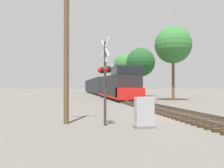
{
  "coord_description": "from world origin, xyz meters",
  "views": [
    {
      "loc": [
        -6.94,
        -14.11,
        1.82
      ],
      "look_at": [
        -3.56,
        6.33,
        2.02
      ],
      "focal_mm": 42.0,
      "sensor_mm": 36.0,
      "label": 1
    }
  ],
  "objects_px": {
    "tree_far_right": "(173,45)",
    "tree_deep_background": "(125,65)",
    "freight_train": "(100,86)",
    "crossing_signal_near": "(105,74)",
    "tree_mid_background": "(141,62)",
    "utility_pole": "(66,39)",
    "relay_cabinet": "(144,113)"
  },
  "relations": [
    {
      "from": "utility_pole",
      "to": "tree_mid_background",
      "type": "distance_m",
      "value": 36.59
    },
    {
      "from": "freight_train",
      "to": "crossing_signal_near",
      "type": "height_order",
      "value": "freight_train"
    },
    {
      "from": "utility_pole",
      "to": "tree_far_right",
      "type": "height_order",
      "value": "tree_far_right"
    },
    {
      "from": "crossing_signal_near",
      "to": "tree_far_right",
      "type": "relative_size",
      "value": 0.42
    },
    {
      "from": "crossing_signal_near",
      "to": "relay_cabinet",
      "type": "distance_m",
      "value": 2.57
    },
    {
      "from": "relay_cabinet",
      "to": "tree_far_right",
      "type": "height_order",
      "value": "tree_far_right"
    },
    {
      "from": "freight_train",
      "to": "relay_cabinet",
      "type": "bearing_deg",
      "value": -94.51
    },
    {
      "from": "crossing_signal_near",
      "to": "relay_cabinet",
      "type": "bearing_deg",
      "value": 41.88
    },
    {
      "from": "freight_train",
      "to": "utility_pole",
      "type": "height_order",
      "value": "utility_pole"
    },
    {
      "from": "tree_far_right",
      "to": "crossing_signal_near",
      "type": "bearing_deg",
      "value": -120.09
    },
    {
      "from": "tree_far_right",
      "to": "tree_mid_background",
      "type": "xyz_separation_m",
      "value": [
        -0.43,
        14.25,
        -1.0
      ]
    },
    {
      "from": "freight_train",
      "to": "crossing_signal_near",
      "type": "distance_m",
      "value": 45.99
    },
    {
      "from": "relay_cabinet",
      "to": "tree_far_right",
      "type": "bearing_deg",
      "value": 64.45
    },
    {
      "from": "freight_train",
      "to": "tree_mid_background",
      "type": "xyz_separation_m",
      "value": [
        6.25,
        -10.76,
        4.39
      ]
    },
    {
      "from": "freight_train",
      "to": "relay_cabinet",
      "type": "xyz_separation_m",
      "value": [
        -3.68,
        -46.69,
        -1.25
      ]
    },
    {
      "from": "freight_train",
      "to": "tree_deep_background",
      "type": "relative_size",
      "value": 6.13
    },
    {
      "from": "freight_train",
      "to": "tree_far_right",
      "type": "height_order",
      "value": "tree_far_right"
    },
    {
      "from": "utility_pole",
      "to": "tree_far_right",
      "type": "distance_m",
      "value": 24.27
    },
    {
      "from": "freight_train",
      "to": "tree_deep_background",
      "type": "xyz_separation_m",
      "value": [
        6.47,
        4.4,
        5.25
      ]
    },
    {
      "from": "utility_pole",
      "to": "tree_deep_background",
      "type": "relative_size",
      "value": 0.81
    },
    {
      "from": "crossing_signal_near",
      "to": "tree_mid_background",
      "type": "relative_size",
      "value": 0.45
    },
    {
      "from": "tree_far_right",
      "to": "tree_deep_background",
      "type": "xyz_separation_m",
      "value": [
        -0.2,
        29.41,
        -0.15
      ]
    },
    {
      "from": "tree_far_right",
      "to": "tree_deep_background",
      "type": "relative_size",
      "value": 1.0
    },
    {
      "from": "relay_cabinet",
      "to": "tree_mid_background",
      "type": "distance_m",
      "value": 37.7
    },
    {
      "from": "tree_deep_background",
      "to": "crossing_signal_near",
      "type": "bearing_deg",
      "value": -103.23
    },
    {
      "from": "utility_pole",
      "to": "tree_deep_background",
      "type": "bearing_deg",
      "value": 74.61
    },
    {
      "from": "crossing_signal_near",
      "to": "freight_train",
      "type": "bearing_deg",
      "value": 157.24
    },
    {
      "from": "crossing_signal_near",
      "to": "relay_cabinet",
      "type": "relative_size",
      "value": 3.01
    },
    {
      "from": "utility_pole",
      "to": "tree_mid_background",
      "type": "bearing_deg",
      "value": 68.62
    },
    {
      "from": "tree_far_right",
      "to": "tree_deep_background",
      "type": "height_order",
      "value": "tree_deep_background"
    },
    {
      "from": "tree_deep_background",
      "to": "utility_pole",
      "type": "bearing_deg",
      "value": -105.39
    },
    {
      "from": "relay_cabinet",
      "to": "tree_deep_background",
      "type": "xyz_separation_m",
      "value": [
        10.16,
        51.09,
        6.49
      ]
    }
  ]
}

